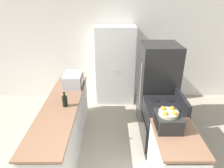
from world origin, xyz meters
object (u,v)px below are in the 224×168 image
object	(u,v)px
pantry_cabinet	(115,66)
toaster_oven	(168,121)
refrigerator	(157,86)
microwave	(73,80)
stove	(162,126)
fruit_bowl	(169,113)
wine_bottle	(65,101)

from	to	relation	value
pantry_cabinet	toaster_oven	world-z (taller)	pantry_cabinet
pantry_cabinet	refrigerator	xyz separation A→B (m)	(0.84, -0.98, -0.09)
refrigerator	microwave	size ratio (longest dim) A/B	3.36
toaster_oven	stove	bearing A→B (deg)	78.89
microwave	fruit_bowl	world-z (taller)	fruit_bowl
stove	wine_bottle	distance (m)	1.76
microwave	stove	bearing A→B (deg)	-24.85
stove	fruit_bowl	size ratio (longest dim) A/B	3.96
toaster_oven	fruit_bowl	xyz separation A→B (m)	(-0.01, -0.01, 0.15)
wine_bottle	toaster_oven	size ratio (longest dim) A/B	0.70
microwave	fruit_bowl	bearing A→B (deg)	-42.64
wine_bottle	fruit_bowl	bearing A→B (deg)	-21.63
pantry_cabinet	refrigerator	world-z (taller)	pantry_cabinet
pantry_cabinet	microwave	size ratio (longest dim) A/B	3.71
toaster_oven	fruit_bowl	size ratio (longest dim) A/B	1.41
pantry_cabinet	wine_bottle	distance (m)	1.98
stove	refrigerator	size ratio (longest dim) A/B	0.60
stove	toaster_oven	size ratio (longest dim) A/B	2.80
refrigerator	stove	bearing A→B (deg)	-92.33
pantry_cabinet	microwave	world-z (taller)	pantry_cabinet
stove	microwave	xyz separation A→B (m)	(-1.67, 0.77, 0.57)
stove	refrigerator	bearing A→B (deg)	87.67
microwave	fruit_bowl	xyz separation A→B (m)	(1.54, -1.41, 0.13)
refrigerator	toaster_oven	size ratio (longest dim) A/B	4.67
fruit_bowl	stove	bearing A→B (deg)	78.12
fruit_bowl	wine_bottle	bearing A→B (deg)	158.37
pantry_cabinet	wine_bottle	bearing A→B (deg)	-116.04
refrigerator	fruit_bowl	bearing A→B (deg)	-96.71
wine_bottle	fruit_bowl	world-z (taller)	fruit_bowl
stove	refrigerator	xyz separation A→B (m)	(0.03, 0.77, 0.42)
microwave	wine_bottle	world-z (taller)	same
pantry_cabinet	wine_bottle	size ratio (longest dim) A/B	7.42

